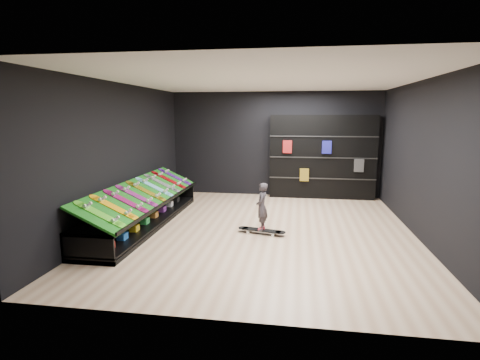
# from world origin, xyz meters

# --- Properties ---
(floor) EXTENTS (6.00, 7.00, 0.01)m
(floor) POSITION_xyz_m (0.00, 0.00, 0.00)
(floor) COLOR #D3B18E
(floor) RESTS_ON ground
(ceiling) EXTENTS (6.00, 7.00, 0.01)m
(ceiling) POSITION_xyz_m (0.00, 0.00, 3.00)
(ceiling) COLOR white
(ceiling) RESTS_ON ground
(wall_back) EXTENTS (6.00, 0.02, 3.00)m
(wall_back) POSITION_xyz_m (0.00, 3.50, 1.50)
(wall_back) COLOR black
(wall_back) RESTS_ON ground
(wall_front) EXTENTS (6.00, 0.02, 3.00)m
(wall_front) POSITION_xyz_m (0.00, -3.50, 1.50)
(wall_front) COLOR black
(wall_front) RESTS_ON ground
(wall_left) EXTENTS (0.02, 7.00, 3.00)m
(wall_left) POSITION_xyz_m (-3.00, 0.00, 1.50)
(wall_left) COLOR black
(wall_left) RESTS_ON ground
(wall_right) EXTENTS (0.02, 7.00, 3.00)m
(wall_right) POSITION_xyz_m (3.00, 0.00, 1.50)
(wall_right) COLOR black
(wall_right) RESTS_ON ground
(display_rack) EXTENTS (0.90, 4.50, 0.50)m
(display_rack) POSITION_xyz_m (-2.55, 0.00, 0.25)
(display_rack) COLOR black
(display_rack) RESTS_ON ground
(turf_ramp) EXTENTS (0.92, 4.50, 0.46)m
(turf_ramp) POSITION_xyz_m (-2.50, 0.00, 0.71)
(turf_ramp) COLOR #0E550D
(turf_ramp) RESTS_ON display_rack
(back_shelving) EXTENTS (2.93, 0.34, 2.34)m
(back_shelving) POSITION_xyz_m (1.36, 3.32, 1.17)
(back_shelving) COLOR black
(back_shelving) RESTS_ON ground
(floor_skateboard) EXTENTS (1.00, 0.44, 0.09)m
(floor_skateboard) POSITION_xyz_m (0.01, -0.25, 0.04)
(floor_skateboard) COLOR black
(floor_skateboard) RESTS_ON ground
(child) EXTENTS (0.15, 0.22, 0.57)m
(child) POSITION_xyz_m (0.01, -0.25, 0.37)
(child) COLOR black
(child) RESTS_ON floor_skateboard
(display_board_0) EXTENTS (0.93, 0.22, 0.50)m
(display_board_0) POSITION_xyz_m (-2.49, -1.90, 0.74)
(display_board_0) COLOR green
(display_board_0) RESTS_ON turf_ramp
(display_board_1) EXTENTS (0.93, 0.22, 0.50)m
(display_board_1) POSITION_xyz_m (-2.49, -1.42, 0.74)
(display_board_1) COLOR yellow
(display_board_1) RESTS_ON turf_ramp
(display_board_2) EXTENTS (0.93, 0.22, 0.50)m
(display_board_2) POSITION_xyz_m (-2.49, -0.95, 0.74)
(display_board_2) COLOR #E5198C
(display_board_2) RESTS_ON turf_ramp
(display_board_3) EXTENTS (0.93, 0.22, 0.50)m
(display_board_3) POSITION_xyz_m (-2.49, -0.48, 0.74)
(display_board_3) COLOR #2626BF
(display_board_3) RESTS_ON turf_ramp
(display_board_4) EXTENTS (0.93, 0.22, 0.50)m
(display_board_4) POSITION_xyz_m (-2.49, 0.00, 0.74)
(display_board_4) COLOR yellow
(display_board_4) RESTS_ON turf_ramp
(display_board_5) EXTENTS (0.93, 0.22, 0.50)m
(display_board_5) POSITION_xyz_m (-2.49, 0.48, 0.74)
(display_board_5) COLOR #0CB2E5
(display_board_5) RESTS_ON turf_ramp
(display_board_6) EXTENTS (0.93, 0.22, 0.50)m
(display_board_6) POSITION_xyz_m (-2.49, 0.95, 0.74)
(display_board_6) COLOR black
(display_board_6) RESTS_ON turf_ramp
(display_board_7) EXTENTS (0.93, 0.22, 0.50)m
(display_board_7) POSITION_xyz_m (-2.49, 1.42, 0.74)
(display_board_7) COLOR red
(display_board_7) RESTS_ON turf_ramp
(display_board_8) EXTENTS (0.93, 0.22, 0.50)m
(display_board_8) POSITION_xyz_m (-2.49, 1.90, 0.74)
(display_board_8) COLOR purple
(display_board_8) RESTS_ON turf_ramp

